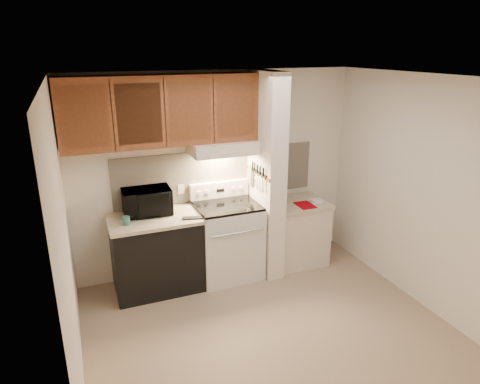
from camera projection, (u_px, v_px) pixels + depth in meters
floor at (266, 326)px, 4.44m from camera, size 3.60×3.60×0.00m
ceiling at (272, 78)px, 3.64m from camera, size 3.60×3.60×0.00m
wall_back at (217, 173)px, 5.36m from camera, size 3.60×2.50×0.02m
wall_left at (65, 245)px, 3.41m from camera, size 0.02×3.00×2.50m
wall_right at (417, 191)px, 4.67m from camera, size 0.02×3.00×2.50m
backsplash at (218, 174)px, 5.36m from camera, size 2.60×0.02×0.63m
range_body at (227, 241)px, 5.31m from camera, size 0.76×0.65×0.92m
oven_window at (237, 249)px, 5.02m from camera, size 0.50×0.01×0.30m
oven_handle at (238, 233)px, 4.92m from camera, size 0.65×0.02×0.02m
cooktop at (227, 205)px, 5.16m from camera, size 0.74×0.64×0.03m
range_backguard at (219, 189)px, 5.37m from camera, size 0.76×0.08×0.20m
range_display at (220, 190)px, 5.34m from camera, size 0.10×0.01×0.04m
range_knob_left_outer at (199, 193)px, 5.23m from camera, size 0.05×0.02×0.05m
range_knob_left_inner at (207, 192)px, 5.27m from camera, size 0.05×0.02×0.05m
range_knob_right_inner at (234, 189)px, 5.40m from camera, size 0.05×0.02×0.05m
range_knob_right_outer at (241, 188)px, 5.43m from camera, size 0.05×0.02×0.05m
dishwasher_front at (157, 255)px, 5.02m from camera, size 1.00×0.63×0.87m
left_countertop at (154, 219)px, 4.87m from camera, size 1.04×0.67×0.04m
spoon_rest at (193, 218)px, 4.83m from camera, size 0.25×0.13×0.02m
teal_jar at (126, 221)px, 4.65m from camera, size 0.10×0.10×0.09m
outlet at (181, 189)px, 5.22m from camera, size 0.08×0.01×0.12m
microwave at (147, 201)px, 4.92m from camera, size 0.55×0.38×0.30m
partition_pillar at (266, 176)px, 5.23m from camera, size 0.22×0.70×2.50m
pillar_trim at (257, 173)px, 5.18m from camera, size 0.01×0.70×0.04m
knife_strip at (259, 173)px, 5.12m from camera, size 0.02×0.42×0.04m
knife_blade_a at (264, 185)px, 5.00m from camera, size 0.01×0.03×0.16m
knife_handle_a at (263, 172)px, 4.96m from camera, size 0.02×0.02×0.10m
knife_blade_b at (260, 183)px, 5.09m from camera, size 0.01×0.04×0.18m
knife_handle_b at (260, 170)px, 5.04m from camera, size 0.02×0.02×0.10m
knife_blade_c at (258, 182)px, 5.16m from camera, size 0.01×0.04×0.20m
knife_handle_c at (258, 168)px, 5.11m from camera, size 0.02×0.02×0.10m
knife_blade_d at (255, 179)px, 5.21m from camera, size 0.01×0.04×0.16m
knife_handle_d at (255, 167)px, 5.18m from camera, size 0.02×0.02×0.10m
knife_blade_e at (252, 178)px, 5.30m from camera, size 0.01×0.04×0.18m
knife_handle_e at (253, 166)px, 5.24m from camera, size 0.02×0.02×0.10m
oven_mitt at (251, 175)px, 5.34m from camera, size 0.03×0.10×0.23m
right_cab_base at (296, 233)px, 5.67m from camera, size 0.70×0.60×0.81m
right_countertop at (298, 203)px, 5.53m from camera, size 0.74×0.64×0.04m
red_folder at (305, 205)px, 5.40m from camera, size 0.21×0.28×0.01m
white_box at (317, 201)px, 5.50m from camera, size 0.16×0.12×0.04m
range_hood at (223, 147)px, 5.05m from camera, size 0.78×0.44×0.15m
hood_lip at (229, 155)px, 4.88m from camera, size 0.78×0.04×0.06m
upper_cabinets at (162, 111)px, 4.70m from camera, size 2.18×0.33×0.77m
cab_door_a at (84, 117)px, 4.27m from camera, size 0.46×0.01×0.63m
cab_gap_a at (112, 115)px, 4.36m from camera, size 0.01×0.01×0.73m
cab_door_b at (139, 114)px, 4.46m from camera, size 0.46×0.01×0.63m
cab_gap_b at (165, 113)px, 4.55m from camera, size 0.01×0.01×0.73m
cab_door_c at (190, 111)px, 4.65m from camera, size 0.46×0.01×0.63m
cab_gap_c at (214, 110)px, 4.75m from camera, size 0.01×0.01×0.73m
cab_door_d at (236, 109)px, 4.84m from camera, size 0.46×0.01×0.63m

